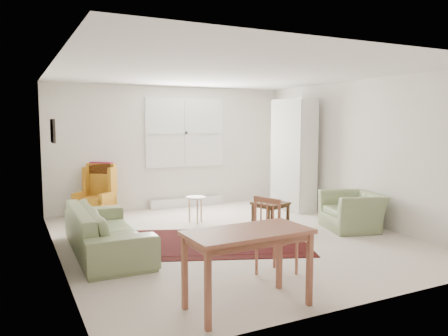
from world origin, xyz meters
name	(u,v)px	position (x,y,z in m)	size (l,w,h in m)	color
room	(228,155)	(0.02, 0.21, 1.26)	(5.04, 5.54, 2.51)	beige
rug	(218,242)	(-0.32, -0.16, 0.01)	(2.57, 1.65, 0.03)	black
sofa	(106,221)	(-1.88, 0.09, 0.44)	(2.17, 0.85, 0.88)	#77875A
armchair	(352,207)	(2.02, -0.40, 0.37)	(0.94, 0.82, 0.73)	#77875A
wingback_chair	(95,191)	(-1.65, 2.30, 0.51)	(0.59, 0.63, 1.03)	#B7791C
coffee_table	(270,214)	(0.94, 0.41, 0.21)	(0.50, 0.50, 0.41)	#432914
stool	(196,209)	(-0.10, 1.20, 0.23)	(0.35, 0.35, 0.47)	white
cabinet	(294,155)	(2.10, 1.38, 1.11)	(0.47, 0.89, 2.22)	white
desk	(248,269)	(-1.04, -2.30, 0.38)	(1.19, 0.59, 0.75)	#9C593F
desk_chair	(277,235)	(-0.29, -1.66, 0.46)	(0.41, 0.41, 0.93)	#9C593F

